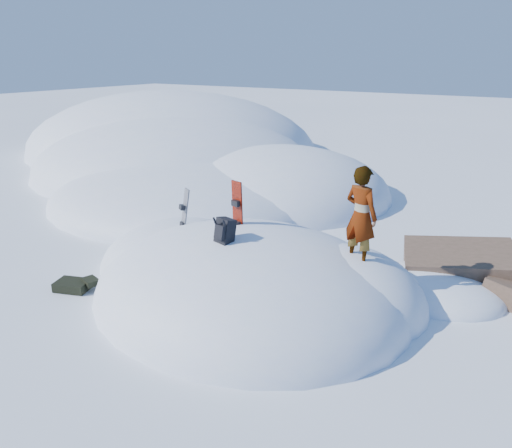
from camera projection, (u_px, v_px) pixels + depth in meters
The scene contains 9 objects.
ground at pixel (248, 298), 10.75m from camera, with size 120.00×120.00×0.00m, color white.
snow_mound at pixel (247, 292), 11.03m from camera, with size 8.00×6.00×3.00m.
snow_ridge at pixel (181, 164), 23.93m from camera, with size 21.50×18.50×6.40m.
rock_outcrop at pixel (459, 287), 11.23m from camera, with size 4.68×4.41×1.68m.
snowboard_red at pixel (237, 216), 10.89m from camera, with size 0.31×0.22×1.60m.
snowboard_dark at pixel (184, 218), 11.74m from camera, with size 0.36×0.35×1.41m.
backpack at pixel (224, 231), 9.84m from camera, with size 0.43×0.47×0.59m.
gear_pile at pixel (76, 285), 11.09m from camera, with size 0.99×0.77×0.26m.
person at pixel (361, 216), 9.58m from camera, with size 0.72×0.47×1.97m, color slate.
Camera 1 is at (5.37, -8.02, 4.99)m, focal length 35.00 mm.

